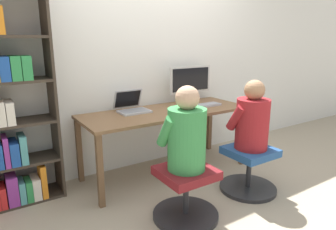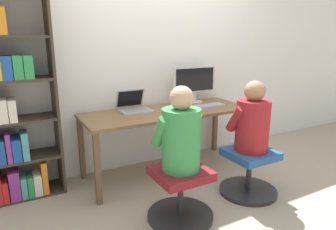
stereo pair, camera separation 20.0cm
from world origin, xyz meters
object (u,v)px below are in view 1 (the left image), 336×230
Objects in this scene: desktop_monitor at (190,83)px; person_at_laptop at (186,134)px; person_at_monitor at (252,120)px; keyboard at (204,105)px; bookshelf at (2,112)px; office_chair_left at (249,169)px; office_chair_right at (186,193)px; laptop at (132,107)px.

person_at_laptop is at bearing -128.21° from desktop_monitor.
desktop_monitor is at bearing 51.79° from person_at_laptop.
person_at_monitor is at bearing 3.16° from person_at_laptop.
keyboard is 0.23× the size of bookshelf.
person_at_laptop is (-0.79, -0.04, 0.50)m from office_chair_left.
keyboard is 1.21m from office_chair_right.
laptop is at bearing 129.80° from person_at_monitor.
person_at_laptop is (-0.79, -0.04, 0.01)m from person_at_monitor.
office_chair_right is at bearing -176.48° from person_at_monitor.
office_chair_left is at bearing -26.04° from bookshelf.
laptop is (-0.80, -0.06, -0.19)m from desktop_monitor.
office_chair_left is 2.27m from bookshelf.
desktop_monitor is at bearing 51.93° from office_chair_right.
office_chair_left is 0.49m from person_at_monitor.
office_chair_right is 0.30× the size of bookshelf.
person_at_monitor is at bearing 90.00° from office_chair_left.
person_at_laptop is at bearing -136.37° from keyboard.
office_chair_left is at bearing -91.54° from desktop_monitor.
desktop_monitor is at bearing 88.46° from office_chair_left.
laptop is 0.74× the size of keyboard.
office_chair_right is (-0.81, -1.04, -0.72)m from desktop_monitor.
desktop_monitor is 1.01m from person_at_monitor.
person_at_monitor is (0.00, 0.00, 0.49)m from office_chair_left.
keyboard is 0.77× the size of office_chair_left.
bookshelf is at bearing 139.67° from person_at_laptop.
person_at_monitor is 2.18m from bookshelf.
person_at_monitor reaches higher than office_chair_left.
person_at_laptop reaches higher than person_at_monitor.
person_at_monitor is (0.79, 0.05, 0.49)m from office_chair_right.
office_chair_right is at bearing -90.70° from laptop.
person_at_laptop is at bearing -40.33° from bookshelf.
keyboard is at bearing -94.05° from desktop_monitor.
laptop is 0.97m from person_at_laptop.
bookshelf is (-1.96, 0.24, 0.13)m from keyboard.
desktop_monitor is at bearing 1.07° from bookshelf.
bookshelf reaches higher than person_at_laptop.
person_at_monitor is at bearing -50.20° from laptop.
bookshelf reaches higher than desktop_monitor.
keyboard is at bearing -6.94° from bookshelf.
office_chair_right is 0.84× the size of person_at_monitor.
laptop is 0.47× the size of person_at_laptop.
office_chair_right is (-0.79, -0.76, -0.50)m from keyboard.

